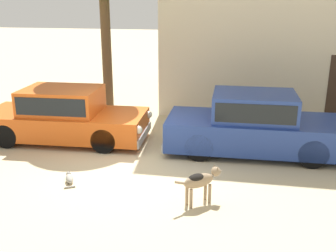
# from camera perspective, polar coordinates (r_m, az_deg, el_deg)

# --- Properties ---
(ground_plane) EXTENTS (80.00, 80.00, 0.00)m
(ground_plane) POSITION_cam_1_polar(r_m,az_deg,el_deg) (9.34, -5.40, -5.34)
(ground_plane) COLOR #CCB78E
(parked_sedan_nearest) EXTENTS (4.50, 1.90, 1.43)m
(parked_sedan_nearest) POSITION_cam_1_polar(r_m,az_deg,el_deg) (10.93, -14.70, 1.54)
(parked_sedan_nearest) COLOR #D15619
(parked_sedan_nearest) RESTS_ON ground_plane
(parked_sedan_second) EXTENTS (4.45, 1.81, 1.51)m
(parked_sedan_second) POSITION_cam_1_polar(r_m,az_deg,el_deg) (9.94, 12.26, 0.32)
(parked_sedan_second) COLOR navy
(parked_sedan_second) RESTS_ON ground_plane
(stray_dog_spotted) EXTENTS (0.84, 0.70, 0.70)m
(stray_dog_spotted) POSITION_cam_1_polar(r_m,az_deg,el_deg) (7.41, 4.70, -7.78)
(stray_dog_spotted) COLOR #997F60
(stray_dog_spotted) RESTS_ON ground_plane
(stray_cat) EXTENTS (0.37, 0.55, 0.16)m
(stray_cat) POSITION_cam_1_polar(r_m,az_deg,el_deg) (8.62, -13.99, -7.31)
(stray_cat) COLOR gray
(stray_cat) RESTS_ON ground_plane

